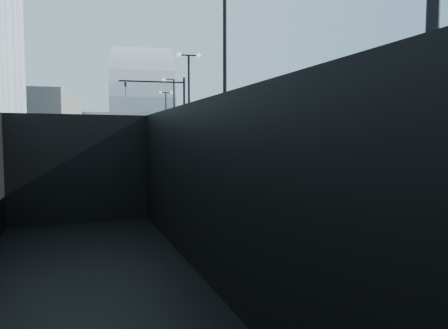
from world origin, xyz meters
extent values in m
plane|color=black|center=(0.00, 0.00, 0.00)|extent=(220.00, 220.00, 0.00)
cube|color=#4C2D23|center=(3.50, 40.00, 0.06)|extent=(7.00, 140.00, 0.12)
cube|color=slate|center=(6.20, 40.00, 0.07)|extent=(2.40, 140.00, 0.13)
cube|color=gray|center=(0.00, 40.00, 0.07)|extent=(0.30, 140.00, 0.14)
cube|color=slate|center=(-13.00, 40.00, 0.06)|extent=(4.00, 140.00, 0.12)
cube|color=black|center=(-4.48, 4.17, 1.85)|extent=(3.11, 3.20, 2.83)
cube|color=black|center=(-4.71, 5.65, 0.92)|extent=(2.66, 0.93, 1.41)
cube|color=black|center=(-4.26, 2.69, 1.14)|extent=(2.82, 1.27, 0.54)
cube|color=black|center=(-2.08, -2.54, 2.66)|extent=(1.64, 9.90, 2.17)
cube|color=black|center=(-4.11, 1.74, 2.66)|extent=(2.70, 0.54, 2.17)
cylinder|color=black|center=(-5.52, 3.41, 0.60)|extent=(0.50, 1.23, 1.20)
cylinder|color=silver|center=(-5.52, 3.41, 0.60)|extent=(0.46, 0.70, 0.65)
cylinder|color=black|center=(-3.26, 3.75, 0.60)|extent=(0.50, 1.23, 1.20)
cylinder|color=silver|center=(-3.26, 3.75, 0.60)|extent=(0.46, 0.70, 0.65)
cylinder|color=black|center=(-5.76, 4.99, 0.60)|extent=(0.50, 1.23, 1.20)
cylinder|color=silver|center=(-5.76, 4.99, 0.60)|extent=(0.46, 0.70, 0.65)
cylinder|color=black|center=(-3.51, 5.33, 0.60)|extent=(0.50, 1.23, 1.20)
cylinder|color=silver|center=(-3.51, 5.33, 0.60)|extent=(0.46, 0.70, 0.65)
cylinder|color=black|center=(-5.04, 0.24, 0.60)|extent=(0.50, 1.23, 1.20)
cylinder|color=silver|center=(-5.04, 0.24, 0.60)|extent=(0.46, 0.70, 0.65)
cylinder|color=black|center=(-2.78, 0.59, 0.60)|extent=(0.50, 1.23, 1.20)
cylinder|color=silver|center=(-2.78, 0.59, 0.60)|extent=(0.46, 0.70, 0.65)
cylinder|color=black|center=(-5.22, 1.43, 0.60)|extent=(0.50, 1.23, 1.20)
cylinder|color=silver|center=(-5.22, 1.43, 0.60)|extent=(0.46, 0.70, 0.65)
cylinder|color=black|center=(-2.96, 1.77, 0.60)|extent=(0.50, 1.23, 1.20)
cylinder|color=silver|center=(-2.96, 1.77, 0.60)|extent=(0.46, 0.70, 0.65)
imported|color=white|center=(-4.14, 8.37, 0.86)|extent=(3.76, 5.50, 1.72)
imported|color=black|center=(-6.11, 39.56, 0.71)|extent=(4.11, 5.60, 1.41)
imported|color=black|center=(-2.14, 39.02, 0.69)|extent=(2.25, 4.88, 1.38)
imported|color=black|center=(4.97, 20.22, 0.82)|extent=(0.69, 0.57, 1.63)
cylinder|color=black|center=(0.60, -2.00, 4.62)|extent=(0.16, 0.16, 9.00)
cylinder|color=black|center=(0.60, 10.00, 0.10)|extent=(0.56, 0.56, 0.20)
cylinder|color=black|center=(0.60, 10.00, 4.62)|extent=(0.16, 0.16, 9.00)
cylinder|color=black|center=(0.60, 22.00, 0.10)|extent=(0.56, 0.56, 0.20)
cylinder|color=black|center=(0.60, 22.00, 4.62)|extent=(0.16, 0.16, 9.00)
cylinder|color=black|center=(0.60, 22.00, 9.12)|extent=(1.40, 0.10, 0.10)
sphere|color=silver|center=(-0.10, 22.00, 9.12)|extent=(0.32, 0.32, 0.32)
sphere|color=silver|center=(1.30, 22.00, 9.12)|extent=(0.32, 0.32, 0.32)
cylinder|color=black|center=(0.60, 34.00, 0.10)|extent=(0.56, 0.56, 0.20)
cylinder|color=black|center=(0.60, 34.00, 4.62)|extent=(0.16, 0.16, 9.00)
cylinder|color=black|center=(0.10, 34.00, 9.12)|extent=(1.00, 0.10, 0.10)
sphere|color=silver|center=(-0.40, 34.00, 9.05)|extent=(0.32, 0.32, 0.32)
cylinder|color=black|center=(0.60, 46.00, 0.10)|extent=(0.56, 0.56, 0.20)
cylinder|color=black|center=(0.60, 46.00, 4.62)|extent=(0.16, 0.16, 9.00)
cylinder|color=black|center=(0.60, 46.00, 9.12)|extent=(1.40, 0.10, 0.10)
sphere|color=silver|center=(-0.10, 46.00, 9.12)|extent=(0.32, 0.32, 0.32)
sphere|color=silver|center=(1.30, 46.00, 9.12)|extent=(0.32, 0.32, 0.32)
cylinder|color=black|center=(0.60, 25.00, 4.00)|extent=(0.18, 0.18, 8.00)
cylinder|color=black|center=(-1.90, 25.00, 7.60)|extent=(5.00, 0.12, 0.12)
imported|color=black|center=(-3.90, 25.00, 7.00)|extent=(0.16, 0.20, 1.00)
cylinder|color=#382619|center=(1.60, 4.00, 1.67)|extent=(0.16, 0.16, 3.35)
sphere|color=#3B5D20|center=(1.60, 4.00, 3.59)|extent=(2.60, 2.60, 2.60)
sphere|color=#3B5D20|center=(2.00, 4.30, 3.35)|extent=(1.82, 1.82, 1.82)
sphere|color=#3B5D20|center=(1.30, 3.70, 3.92)|extent=(1.56, 1.56, 1.56)
cylinder|color=#382619|center=(1.60, 15.00, 1.57)|extent=(0.16, 0.16, 3.14)
sphere|color=#3C581E|center=(1.60, 15.00, 3.36)|extent=(2.40, 2.40, 2.40)
sphere|color=#3C581E|center=(2.00, 15.30, 3.14)|extent=(1.68, 1.68, 1.68)
sphere|color=#3C581E|center=(1.30, 14.70, 3.68)|extent=(1.44, 1.44, 1.44)
cylinder|color=#382619|center=(1.60, 27.00, 1.71)|extent=(0.16, 0.16, 3.43)
sphere|color=#244C1A|center=(1.60, 27.00, 3.67)|extent=(2.63, 2.63, 2.63)
sphere|color=#244C1A|center=(2.00, 27.30, 3.43)|extent=(1.84, 1.84, 1.84)
sphere|color=#244C1A|center=(1.30, 26.70, 4.02)|extent=(1.58, 1.58, 1.58)
cylinder|color=#382619|center=(1.60, 39.00, 1.80)|extent=(0.16, 0.16, 3.59)
sphere|color=#234C1A|center=(1.60, 39.00, 3.85)|extent=(2.71, 2.71, 2.71)
sphere|color=#234C1A|center=(2.00, 39.30, 3.59)|extent=(1.90, 1.90, 1.90)
sphere|color=#234C1A|center=(1.30, 38.70, 4.21)|extent=(1.62, 1.62, 1.62)
cube|color=#A4AAAE|center=(-2.00, 85.00, 4.00)|extent=(50.00, 28.00, 8.00)
cube|color=#69625E|center=(-20.00, 60.00, 5.00)|extent=(14.00, 20.00, 10.00)
cube|color=#635D59|center=(16.00, 50.00, 4.00)|extent=(12.00, 22.00, 8.00)
cube|color=#645E5A|center=(18.00, 20.00, 3.50)|extent=(10.00, 16.00, 7.00)
cube|color=black|center=(2.40, 1.00, 0.13)|extent=(0.50, 0.50, 0.02)
cube|color=black|center=(2.40, 8.00, 0.13)|extent=(0.50, 0.50, 0.02)
cube|color=black|center=(2.40, 19.00, 0.13)|extent=(0.50, 0.50, 0.02)
camera|label=1|loc=(-2.98, -6.31, 3.31)|focal=31.54mm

